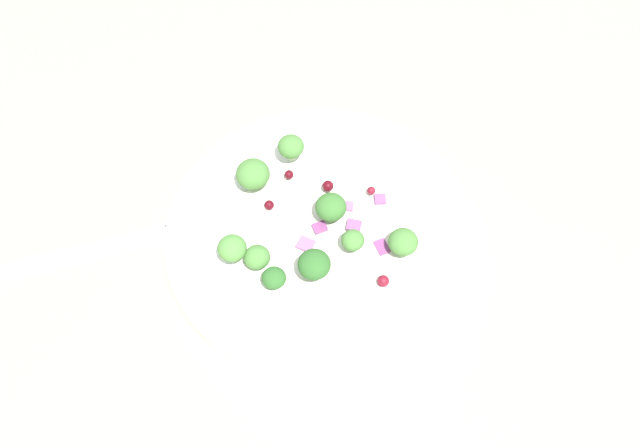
{
  "coord_description": "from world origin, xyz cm",
  "views": [
    {
      "loc": [
        -10.21,
        29.07,
        61.66
      ],
      "look_at": [
        0.94,
        -2.86,
        2.7
      ],
      "focal_mm": 45.91,
      "sensor_mm": 36.0,
      "label": 1
    }
  ],
  "objects_px": {
    "plate": "(320,235)",
    "broccoli_floret_2": "(291,147)",
    "fork": "(117,243)",
    "broccoli_floret_1": "(232,248)",
    "broccoli_floret_0": "(353,241)"
  },
  "relations": [
    {
      "from": "broccoli_floret_1",
      "to": "broccoli_floret_2",
      "type": "height_order",
      "value": "same"
    },
    {
      "from": "plate",
      "to": "broccoli_floret_1",
      "type": "distance_m",
      "value": 0.08
    },
    {
      "from": "broccoli_floret_1",
      "to": "fork",
      "type": "distance_m",
      "value": 0.11
    },
    {
      "from": "broccoli_floret_1",
      "to": "broccoli_floret_2",
      "type": "relative_size",
      "value": 1.03
    },
    {
      "from": "plate",
      "to": "broccoli_floret_0",
      "type": "bearing_deg",
      "value": 168.01
    },
    {
      "from": "plate",
      "to": "fork",
      "type": "relative_size",
      "value": 1.62
    },
    {
      "from": "broccoli_floret_2",
      "to": "fork",
      "type": "bearing_deg",
      "value": 47.07
    },
    {
      "from": "plate",
      "to": "broccoli_floret_1",
      "type": "xyz_separation_m",
      "value": [
        0.06,
        0.05,
        0.02
      ]
    },
    {
      "from": "broccoli_floret_2",
      "to": "fork",
      "type": "relative_size",
      "value": 0.14
    },
    {
      "from": "plate",
      "to": "broccoli_floret_0",
      "type": "xyz_separation_m",
      "value": [
        -0.03,
        0.01,
        0.02
      ]
    },
    {
      "from": "fork",
      "to": "broccoli_floret_1",
      "type": "bearing_deg",
      "value": -172.68
    },
    {
      "from": "plate",
      "to": "broccoli_floret_0",
      "type": "relative_size",
      "value": 13.47
    },
    {
      "from": "broccoli_floret_1",
      "to": "broccoli_floret_2",
      "type": "distance_m",
      "value": 0.11
    },
    {
      "from": "plate",
      "to": "broccoli_floret_1",
      "type": "bearing_deg",
      "value": 39.43
    },
    {
      "from": "plate",
      "to": "broccoli_floret_2",
      "type": "xyz_separation_m",
      "value": [
        0.05,
        -0.06,
        0.02
      ]
    }
  ]
}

